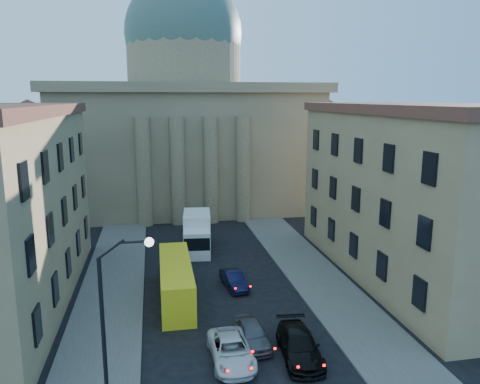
% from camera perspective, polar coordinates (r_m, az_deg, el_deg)
% --- Properties ---
extents(sidewalk_left, '(5.00, 60.00, 0.15)m').
position_cam_1_polar(sidewalk_left, '(34.85, -16.02, -14.73)').
color(sidewalk_left, '#53514C').
rests_on(sidewalk_left, ground).
extents(sidewalk_right, '(5.00, 60.00, 0.15)m').
position_cam_1_polar(sidewalk_right, '(37.15, 11.80, -12.81)').
color(sidewalk_right, '#53514C').
rests_on(sidewalk_right, ground).
extents(church, '(68.02, 28.76, 36.60)m').
position_cam_1_polar(church, '(68.92, -6.62, 8.60)').
color(church, '#776449').
rests_on(church, ground).
extents(building_right, '(11.60, 26.60, 14.70)m').
position_cam_1_polar(building_right, '(42.16, 20.87, 0.07)').
color(building_right, tan).
rests_on(building_right, ground).
extents(street_lamp, '(2.62, 0.44, 8.83)m').
position_cam_1_polar(street_lamp, '(23.48, -15.14, -13.90)').
color(street_lamp, black).
rests_on(street_lamp, ground).
extents(car_left_mid, '(2.40, 5.10, 1.41)m').
position_cam_1_polar(car_left_mid, '(28.78, -1.07, -18.76)').
color(car_left_mid, silver).
rests_on(car_left_mid, ground).
extents(car_right_mid, '(2.58, 5.49, 1.55)m').
position_cam_1_polar(car_right_mid, '(29.34, 7.25, -18.07)').
color(car_right_mid, black).
rests_on(car_right_mid, ground).
extents(car_right_far, '(1.96, 4.36, 1.45)m').
position_cam_1_polar(car_right_far, '(30.49, 1.48, -16.86)').
color(car_right_far, '#4B4B50').
rests_on(car_right_far, ground).
extents(car_right_distant, '(1.93, 4.21, 1.34)m').
position_cam_1_polar(car_right_distant, '(38.62, -0.74, -10.64)').
color(car_right_distant, black).
rests_on(car_right_distant, ground).
extents(city_bus, '(2.46, 10.25, 2.88)m').
position_cam_1_polar(city_bus, '(36.66, -7.82, -10.50)').
color(city_bus, yellow).
rests_on(city_bus, ground).
extents(box_truck, '(3.26, 6.91, 3.67)m').
position_cam_1_polar(box_truck, '(47.47, -5.26, -5.07)').
color(box_truck, white).
rests_on(box_truck, ground).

